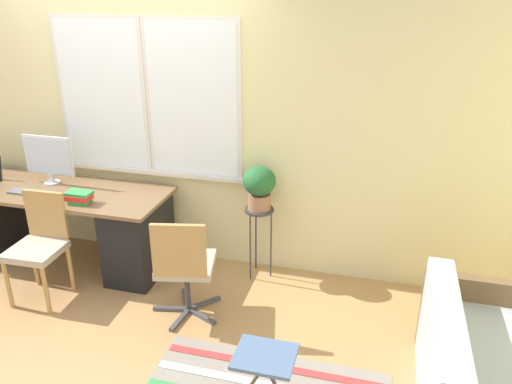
# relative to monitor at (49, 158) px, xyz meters

# --- Properties ---
(ground_plane) EXTENTS (14.00, 14.00, 0.00)m
(ground_plane) POSITION_rel_monitor_xyz_m (0.70, -0.49, -0.97)
(ground_plane) COLOR tan
(wall_back_with_window) EXTENTS (9.00, 0.12, 2.70)m
(wall_back_with_window) POSITION_rel_monitor_xyz_m (0.71, 0.32, 0.38)
(wall_back_with_window) COLOR beige
(wall_back_with_window) RESTS_ON ground_plane
(desk) EXTENTS (2.11, 0.73, 0.73)m
(desk) POSITION_rel_monitor_xyz_m (0.08, -0.13, -0.58)
(desk) COLOR brown
(desk) RESTS_ON ground_plane
(monitor) EXTENTS (0.48, 0.14, 0.45)m
(monitor) POSITION_rel_monitor_xyz_m (0.00, 0.00, 0.00)
(monitor) COLOR silver
(monitor) RESTS_ON desk
(keyboard) EXTENTS (0.39, 0.12, 0.02)m
(keyboard) POSITION_rel_monitor_xyz_m (-0.03, -0.26, -0.24)
(keyboard) COLOR slate
(keyboard) RESTS_ON desk
(mouse) EXTENTS (0.04, 0.07, 0.04)m
(mouse) POSITION_rel_monitor_xyz_m (0.27, -0.27, -0.23)
(mouse) COLOR slate
(mouse) RESTS_ON desk
(book_stack) EXTENTS (0.21, 0.14, 0.10)m
(book_stack) POSITION_rel_monitor_xyz_m (0.50, -0.33, -0.19)
(book_stack) COLOR green
(book_stack) RESTS_ON desk
(desk_chair_wooden) EXTENTS (0.41, 0.42, 0.88)m
(desk_chair_wooden) POSITION_rel_monitor_xyz_m (0.29, -0.64, -0.49)
(desk_chair_wooden) COLOR #B2844C
(desk_chair_wooden) RESTS_ON ground_plane
(office_chair_swivel) EXTENTS (0.55, 0.54, 0.87)m
(office_chair_swivel) POSITION_rel_monitor_xyz_m (1.54, -0.63, -0.51)
(office_chair_swivel) COLOR #47474C
(office_chair_swivel) RESTS_ON ground_plane
(plant_stand) EXTENTS (0.25, 0.25, 0.65)m
(plant_stand) POSITION_rel_monitor_xyz_m (1.93, 0.11, -0.41)
(plant_stand) COLOR #333338
(plant_stand) RESTS_ON ground_plane
(potted_plant) EXTENTS (0.28, 0.28, 0.38)m
(potted_plant) POSITION_rel_monitor_xyz_m (1.93, 0.11, -0.11)
(potted_plant) COLOR #9E6B4C
(potted_plant) RESTS_ON plant_stand
(folding_stool) EXTENTS (0.36, 0.31, 0.39)m
(folding_stool) POSITION_rel_monitor_xyz_m (2.35, -1.34, -0.63)
(folding_stool) COLOR slate
(folding_stool) RESTS_ON ground_plane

